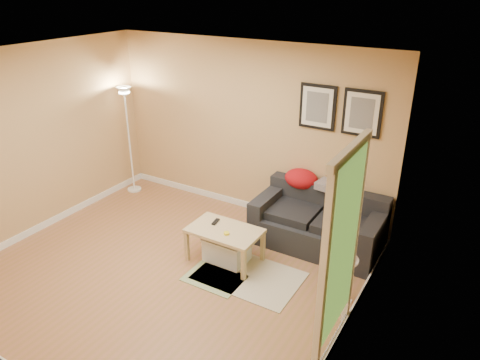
% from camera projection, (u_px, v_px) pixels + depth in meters
% --- Properties ---
extents(floor, '(4.50, 4.50, 0.00)m').
position_uv_depth(floor, '(168.00, 271.00, 5.67)').
color(floor, '#9F6444').
rests_on(floor, ground).
extents(ceiling, '(4.50, 4.50, 0.00)m').
position_uv_depth(ceiling, '(151.00, 60.00, 4.60)').
color(ceiling, white).
rests_on(ceiling, wall_back).
extents(wall_back, '(4.50, 0.00, 4.50)m').
position_uv_depth(wall_back, '(248.00, 130.00, 6.70)').
color(wall_back, tan).
rests_on(wall_back, ground).
extents(wall_left, '(0.00, 4.00, 4.00)m').
position_uv_depth(wall_left, '(33.00, 142.00, 6.18)').
color(wall_left, tan).
rests_on(wall_left, ground).
extents(wall_right, '(0.00, 4.00, 4.00)m').
position_uv_depth(wall_right, '(353.00, 227.00, 4.09)').
color(wall_right, tan).
rests_on(wall_right, ground).
extents(baseboard_back, '(4.50, 0.02, 0.10)m').
position_uv_depth(baseboard_back, '(247.00, 205.00, 7.21)').
color(baseboard_back, white).
rests_on(baseboard_back, ground).
extents(baseboard_left, '(0.02, 4.00, 0.10)m').
position_uv_depth(baseboard_left, '(49.00, 222.00, 6.69)').
color(baseboard_left, white).
rests_on(baseboard_left, ground).
extents(baseboard_right, '(0.02, 4.00, 0.10)m').
position_uv_depth(baseboard_right, '(340.00, 333.00, 4.61)').
color(baseboard_right, white).
rests_on(baseboard_right, ground).
extents(sofa, '(1.70, 0.90, 0.75)m').
position_uv_depth(sofa, '(318.00, 220.00, 6.08)').
color(sofa, black).
rests_on(sofa, ground).
extents(red_throw, '(0.48, 0.36, 0.28)m').
position_uv_depth(red_throw, '(301.00, 179.00, 6.37)').
color(red_throw, '#B7101A').
rests_on(red_throw, sofa).
extents(plaid_throw, '(0.45, 0.32, 0.10)m').
position_uv_depth(plaid_throw, '(332.00, 187.00, 6.10)').
color(plaid_throw, tan).
rests_on(plaid_throw, sofa).
extents(framed_print_left, '(0.50, 0.04, 0.60)m').
position_uv_depth(framed_print_left, '(318.00, 107.00, 5.97)').
color(framed_print_left, black).
rests_on(framed_print_left, wall_back).
extents(framed_print_right, '(0.50, 0.04, 0.60)m').
position_uv_depth(framed_print_right, '(362.00, 113.00, 5.70)').
color(framed_print_right, black).
rests_on(framed_print_right, wall_back).
extents(area_rug, '(1.25, 0.85, 0.01)m').
position_uv_depth(area_rug, '(249.00, 276.00, 5.56)').
color(area_rug, beige).
rests_on(area_rug, ground).
extents(green_runner, '(0.70, 0.50, 0.01)m').
position_uv_depth(green_runner, '(214.00, 278.00, 5.52)').
color(green_runner, '#668C4C').
rests_on(green_runner, ground).
extents(coffee_table, '(0.99, 0.68, 0.46)m').
position_uv_depth(coffee_table, '(225.00, 245.00, 5.79)').
color(coffee_table, tan).
rests_on(coffee_table, ground).
extents(remote_control, '(0.07, 0.17, 0.02)m').
position_uv_depth(remote_control, '(216.00, 222.00, 5.86)').
color(remote_control, black).
rests_on(remote_control, coffee_table).
extents(tape_roll, '(0.07, 0.07, 0.03)m').
position_uv_depth(tape_roll, '(227.00, 233.00, 5.58)').
color(tape_roll, yellow).
rests_on(tape_roll, coffee_table).
extents(storage_bin, '(0.55, 0.40, 0.34)m').
position_uv_depth(storage_bin, '(227.00, 249.00, 5.81)').
color(storage_bin, white).
rests_on(storage_bin, ground).
extents(side_table, '(0.35, 0.35, 0.54)m').
position_uv_depth(side_table, '(340.00, 278.00, 5.08)').
color(side_table, white).
rests_on(side_table, ground).
extents(book_stack, '(0.22, 0.28, 0.08)m').
position_uv_depth(book_stack, '(344.00, 255.00, 4.95)').
color(book_stack, '#3940AD').
rests_on(book_stack, side_table).
extents(floor_lamp, '(0.23, 0.23, 1.80)m').
position_uv_depth(floor_lamp, '(130.00, 143.00, 7.47)').
color(floor_lamp, white).
rests_on(floor_lamp, ground).
extents(doorway, '(0.12, 1.01, 2.13)m').
position_uv_depth(doorway, '(340.00, 259.00, 4.11)').
color(doorway, white).
rests_on(doorway, ground).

